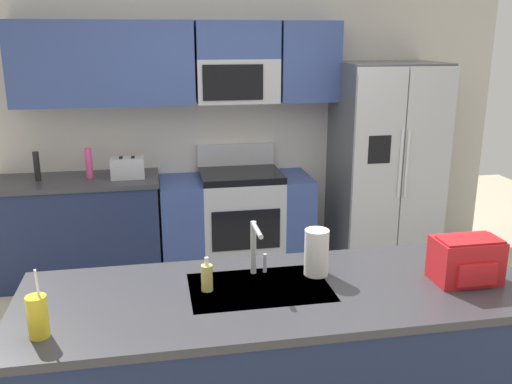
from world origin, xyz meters
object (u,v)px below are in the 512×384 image
(refrigerator, at_px, (385,164))
(paper_towel_roll, at_px, (316,252))
(pepper_mill, at_px, (37,166))
(bottle_pink, at_px, (89,163))
(sink_faucet, at_px, (256,244))
(soap_dispenser, at_px, (207,277))
(range_oven, at_px, (237,220))
(toaster, at_px, (128,168))
(drink_cup_yellow, at_px, (38,316))
(backpack, at_px, (466,259))

(refrigerator, distance_m, paper_towel_roll, 2.55)
(pepper_mill, bearing_deg, bottle_pink, 2.85)
(sink_faucet, bearing_deg, soap_dispenser, -153.58)
(range_oven, xyz_separation_m, bottle_pink, (-1.26, 0.02, 0.59))
(toaster, relative_size, pepper_mill, 1.14)
(refrigerator, xyz_separation_m, soap_dispenser, (-1.88, -2.27, 0.04))
(toaster, relative_size, soap_dispenser, 1.65)
(sink_faucet, xyz_separation_m, paper_towel_roll, (0.31, -0.05, -0.05))
(drink_cup_yellow, height_order, soap_dispenser, drink_cup_yellow)
(refrigerator, height_order, backpack, refrigerator)
(bottle_pink, bearing_deg, soap_dispenser, -71.91)
(bottle_pink, distance_m, backpack, 3.22)
(paper_towel_roll, bearing_deg, drink_cup_yellow, -163.43)
(sink_faucet, relative_size, soap_dispenser, 1.66)
(pepper_mill, xyz_separation_m, paper_towel_roll, (1.76, -2.25, -0.00))
(backpack, bearing_deg, drink_cup_yellow, -175.28)
(drink_cup_yellow, bearing_deg, refrigerator, 44.64)
(drink_cup_yellow, bearing_deg, toaster, 84.14)
(range_oven, height_order, soap_dispenser, range_oven)
(drink_cup_yellow, xyz_separation_m, paper_towel_roll, (1.28, 0.38, 0.03))
(paper_towel_roll, bearing_deg, bottle_pink, 120.47)
(soap_dispenser, bearing_deg, sink_faucet, 26.42)
(range_oven, relative_size, pepper_mill, 5.51)
(drink_cup_yellow, bearing_deg, soap_dispenser, 22.57)
(backpack, bearing_deg, sink_faucet, 165.46)
(soap_dispenser, height_order, backpack, backpack)
(sink_faucet, bearing_deg, range_oven, 83.94)
(toaster, xyz_separation_m, soap_dispenser, (0.45, -2.29, -0.02))
(backpack, bearing_deg, refrigerator, 75.71)
(range_oven, bearing_deg, drink_cup_yellow, -114.63)
(refrigerator, xyz_separation_m, backpack, (-0.61, -2.40, 0.09))
(drink_cup_yellow, relative_size, backpack, 0.93)
(refrigerator, bearing_deg, paper_towel_roll, -121.08)
(toaster, bearing_deg, range_oven, 3.19)
(drink_cup_yellow, bearing_deg, range_oven, 65.37)
(bottle_pink, height_order, soap_dispenser, bottle_pink)
(range_oven, distance_m, sink_faucet, 2.31)
(pepper_mill, bearing_deg, soap_dispenser, -63.02)
(range_oven, bearing_deg, sink_faucet, -96.06)
(refrigerator, xyz_separation_m, drink_cup_yellow, (-2.59, -2.56, 0.07))
(bottle_pink, height_order, drink_cup_yellow, drink_cup_yellow)
(paper_towel_roll, xyz_separation_m, backpack, (0.70, -0.22, -0.00))
(paper_towel_roll, bearing_deg, soap_dispenser, -171.53)
(range_oven, distance_m, drink_cup_yellow, 2.95)
(refrigerator, xyz_separation_m, paper_towel_roll, (-1.31, -2.18, 0.09))
(sink_faucet, bearing_deg, toaster, 108.19)
(toaster, xyz_separation_m, paper_towel_roll, (1.01, -2.20, 0.03))
(sink_faucet, xyz_separation_m, backpack, (1.01, -0.26, -0.05))
(sink_faucet, height_order, soap_dispenser, sink_faucet)
(paper_towel_roll, bearing_deg, backpack, -17.13)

